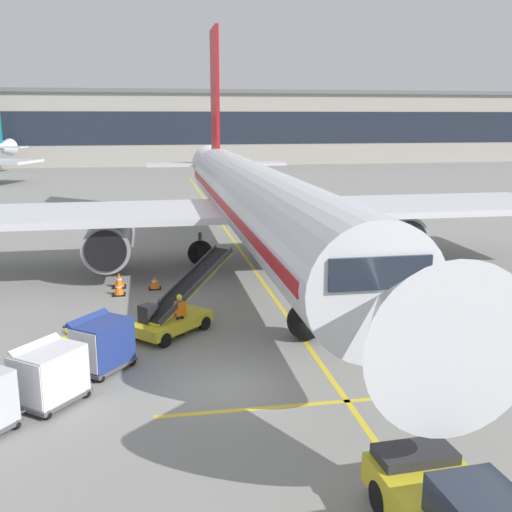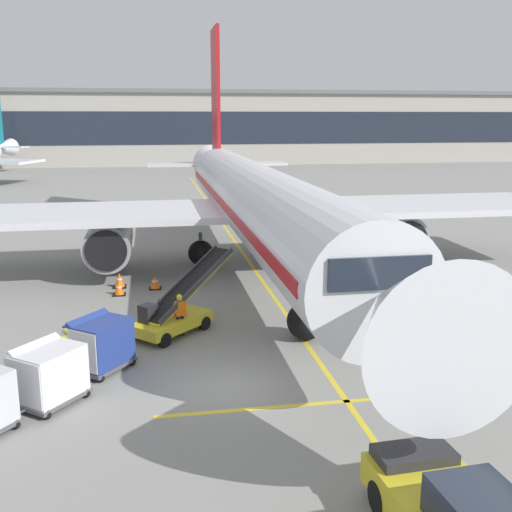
# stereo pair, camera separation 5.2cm
# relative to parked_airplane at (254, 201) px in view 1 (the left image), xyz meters

# --- Properties ---
(ground_plane) EXTENTS (600.00, 600.00, 0.00)m
(ground_plane) POSITION_rel_parked_airplane_xyz_m (-3.58, -15.78, -3.91)
(ground_plane) COLOR gray
(parked_airplane) EXTENTS (36.85, 47.60, 15.94)m
(parked_airplane) POSITION_rel_parked_airplane_xyz_m (0.00, 0.00, 0.00)
(parked_airplane) COLOR silver
(parked_airplane) RESTS_ON ground
(belt_loader) EXTENTS (4.62, 4.62, 3.06)m
(belt_loader) POSITION_rel_parked_airplane_xyz_m (-5.03, -10.29, -3.04)
(belt_loader) COLOR gold
(belt_loader) RESTS_ON ground
(baggage_cart_lead) EXTENTS (2.50, 2.64, 1.91)m
(baggage_cart_lead) POSITION_rel_parked_airplane_xyz_m (-7.78, -13.62, -2.91)
(baggage_cart_lead) COLOR #515156
(baggage_cart_lead) RESTS_ON ground
(baggage_cart_second) EXTENTS (2.50, 2.64, 1.91)m
(baggage_cart_second) POSITION_rel_parked_airplane_xyz_m (-9.14, -15.95, -2.91)
(baggage_cart_second) COLOR #515156
(baggage_cart_second) RESTS_ON ground
(ground_crew_by_loader) EXTENTS (0.57, 0.27, 1.74)m
(ground_crew_by_loader) POSITION_rel_parked_airplane_xyz_m (-8.75, -13.98, -2.91)
(ground_crew_by_loader) COLOR #514C42
(ground_crew_by_loader) RESTS_ON ground
(ground_crew_by_carts) EXTENTS (0.55, 0.35, 1.74)m
(ground_crew_by_carts) POSITION_rel_parked_airplane_xyz_m (-4.86, -10.74, -2.91)
(ground_crew_by_carts) COLOR black
(ground_crew_by_carts) RESTS_ON ground
(safety_cone_engine_keepout) EXTENTS (0.68, 0.68, 0.77)m
(safety_cone_engine_keepout) POSITION_rel_parked_airplane_xyz_m (-7.59, -3.02, -3.54)
(safety_cone_engine_keepout) COLOR black
(safety_cone_engine_keepout) RESTS_ON ground
(safety_cone_wingtip) EXTENTS (0.63, 0.63, 0.71)m
(safety_cone_wingtip) POSITION_rel_parked_airplane_xyz_m (-5.78, -3.63, -3.57)
(safety_cone_wingtip) COLOR black
(safety_cone_wingtip) RESTS_ON ground
(safety_cone_nose_mark) EXTENTS (0.62, 0.62, 0.71)m
(safety_cone_nose_mark) POSITION_rel_parked_airplane_xyz_m (-7.55, -4.44, -3.57)
(safety_cone_nose_mark) COLOR black
(safety_cone_nose_mark) RESTS_ON ground
(apron_guidance_line_lead_in) EXTENTS (0.20, 110.00, 0.01)m
(apron_guidance_line_lead_in) POSITION_rel_parked_airplane_xyz_m (-0.07, -0.84, -3.91)
(apron_guidance_line_lead_in) COLOR yellow
(apron_guidance_line_lead_in) RESTS_ON ground
(apron_guidance_line_stop_bar) EXTENTS (12.00, 0.20, 0.01)m
(apron_guidance_line_stop_bar) POSITION_rel_parked_airplane_xyz_m (0.00, -17.44, -3.91)
(apron_guidance_line_stop_bar) COLOR yellow
(apron_guidance_line_stop_bar) RESTS_ON ground
(terminal_building) EXTENTS (139.94, 21.22, 13.46)m
(terminal_building) POSITION_rel_parked_airplane_xyz_m (10.81, 86.97, 2.77)
(terminal_building) COLOR #A8A399
(terminal_building) RESTS_ON ground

